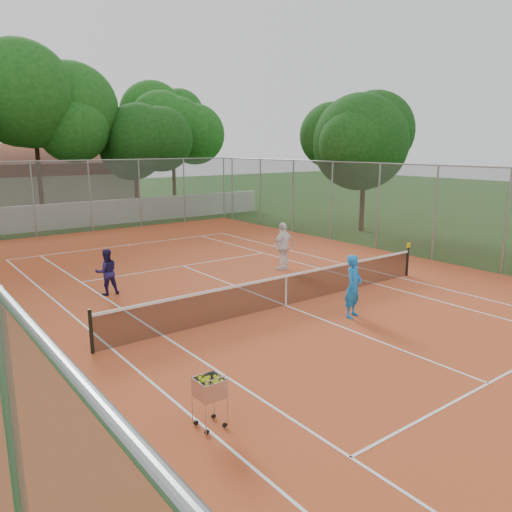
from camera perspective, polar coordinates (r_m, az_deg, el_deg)
ground at (r=15.29m, az=3.41°, el=-5.74°), size 120.00×120.00×0.00m
court_pad at (r=15.28m, az=3.41°, el=-5.70°), size 18.00×34.00×0.02m
court_lines at (r=15.28m, az=3.41°, el=-5.65°), size 10.98×23.78×0.01m
tennis_net at (r=15.14m, az=3.43°, el=-3.90°), size 11.88×0.10×0.98m
perimeter_fence at (r=14.79m, az=3.50°, el=1.65°), size 18.00×34.00×4.00m
boundary_wall at (r=31.74m, az=-19.46°, el=4.48°), size 26.00×0.30×1.50m
clubhouse at (r=40.80m, az=-26.68°, el=7.55°), size 16.40×9.00×4.40m
tropical_trees at (r=34.35m, az=-21.56°, el=12.01°), size 29.00×19.00×10.00m
player_near at (r=14.30m, az=11.07°, el=-3.41°), size 0.76×0.63×1.79m
player_far_left at (r=16.88m, az=-16.69°, el=-1.76°), size 0.80×0.66×1.51m
player_far_right at (r=19.43m, az=3.16°, el=1.13°), size 1.14×0.58×1.87m
ball_hopper at (r=8.91m, az=-5.31°, el=-16.12°), size 0.50×0.50×0.99m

